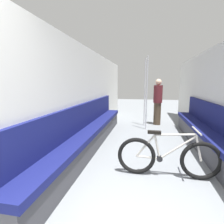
{
  "coord_description": "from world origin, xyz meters",
  "views": [
    {
      "loc": [
        -0.05,
        -0.67,
        1.45
      ],
      "look_at": [
        -0.8,
        3.17,
        0.8
      ],
      "focal_mm": 28.0,
      "sensor_mm": 36.0,
      "label": 1
    }
  ],
  "objects_px": {
    "bench_seat_row_right": "(213,141)",
    "passenger_standing": "(158,101)",
    "grab_pole_far": "(147,94)",
    "bicycle": "(167,157)",
    "bench_seat_row_left": "(90,134)",
    "grab_pole_near": "(145,94)"
  },
  "relations": [
    {
      "from": "bench_seat_row_right",
      "to": "passenger_standing",
      "type": "xyz_separation_m",
      "value": [
        -0.9,
        2.63,
        0.48
      ]
    },
    {
      "from": "bench_seat_row_right",
      "to": "grab_pole_far",
      "type": "xyz_separation_m",
      "value": [
        -1.28,
        1.91,
        0.76
      ]
    },
    {
      "from": "bicycle",
      "to": "passenger_standing",
      "type": "xyz_separation_m",
      "value": [
        0.05,
        3.55,
        0.49
      ]
    },
    {
      "from": "bench_seat_row_left",
      "to": "grab_pole_far",
      "type": "relative_size",
      "value": 2.22
    },
    {
      "from": "grab_pole_far",
      "to": "passenger_standing",
      "type": "distance_m",
      "value": 0.86
    },
    {
      "from": "bench_seat_row_left",
      "to": "grab_pole_near",
      "type": "bearing_deg",
      "value": 64.33
    },
    {
      "from": "bench_seat_row_right",
      "to": "grab_pole_far",
      "type": "distance_m",
      "value": 2.43
    },
    {
      "from": "bicycle",
      "to": "grab_pole_far",
      "type": "relative_size",
      "value": 0.69
    },
    {
      "from": "bench_seat_row_left",
      "to": "passenger_standing",
      "type": "xyz_separation_m",
      "value": [
        1.6,
        2.63,
        0.48
      ]
    },
    {
      "from": "bench_seat_row_right",
      "to": "passenger_standing",
      "type": "distance_m",
      "value": 2.82
    },
    {
      "from": "grab_pole_near",
      "to": "bench_seat_row_right",
      "type": "bearing_deg",
      "value": -60.74
    },
    {
      "from": "passenger_standing",
      "to": "bicycle",
      "type": "bearing_deg",
      "value": -63.38
    },
    {
      "from": "bench_seat_row_right",
      "to": "grab_pole_near",
      "type": "distance_m",
      "value": 2.86
    },
    {
      "from": "bench_seat_row_right",
      "to": "grab_pole_near",
      "type": "bearing_deg",
      "value": 119.26
    },
    {
      "from": "bench_seat_row_left",
      "to": "grab_pole_near",
      "type": "distance_m",
      "value": 2.77
    },
    {
      "from": "grab_pole_far",
      "to": "bench_seat_row_left",
      "type": "bearing_deg",
      "value": -122.48
    },
    {
      "from": "grab_pole_near",
      "to": "passenger_standing",
      "type": "bearing_deg",
      "value": 26.45
    },
    {
      "from": "grab_pole_near",
      "to": "grab_pole_far",
      "type": "height_order",
      "value": "same"
    },
    {
      "from": "grab_pole_near",
      "to": "grab_pole_far",
      "type": "xyz_separation_m",
      "value": [
        0.06,
        -0.49,
        0.0
      ]
    },
    {
      "from": "passenger_standing",
      "to": "bench_seat_row_right",
      "type": "bearing_deg",
      "value": -43.66
    },
    {
      "from": "bench_seat_row_left",
      "to": "grab_pole_near",
      "type": "height_order",
      "value": "grab_pole_near"
    },
    {
      "from": "bench_seat_row_right",
      "to": "bicycle",
      "type": "relative_size",
      "value": 3.21
    }
  ]
}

